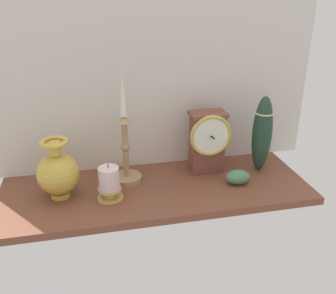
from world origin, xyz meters
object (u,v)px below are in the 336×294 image
mantel_clock (207,141)px  candlestick_tall_left (125,149)px  brass_vase_bulbous (58,172)px  pillar_candle_front (109,183)px  tall_ceramic_vase (262,134)px

mantel_clock → candlestick_tall_left: candlestick_tall_left is taller
candlestick_tall_left → brass_vase_bulbous: bearing=-164.6°
mantel_clock → brass_vase_bulbous: mantel_clock is taller
candlestick_tall_left → brass_vase_bulbous: candlestick_tall_left is taller
mantel_clock → pillar_candle_front: mantel_clock is taller
brass_vase_bulbous → pillar_candle_front: brass_vase_bulbous is taller
pillar_candle_front → tall_ceramic_vase: bearing=8.7°
candlestick_tall_left → pillar_candle_front: 13.59cm
mantel_clock → tall_ceramic_vase: bearing=-9.4°
candlestick_tall_left → pillar_candle_front: candlestick_tall_left is taller
tall_ceramic_vase → mantel_clock: bearing=170.6°
pillar_candle_front → tall_ceramic_vase: tall_ceramic_vase is taller
mantel_clock → brass_vase_bulbous: (-49.87, -7.12, -2.98)cm
candlestick_tall_left → tall_ceramic_vase: size_ratio=1.40×
mantel_clock → tall_ceramic_vase: (18.58, -3.09, 2.19)cm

